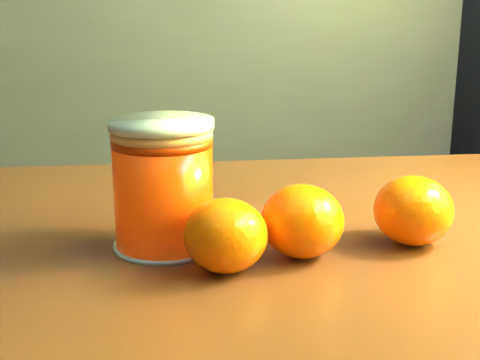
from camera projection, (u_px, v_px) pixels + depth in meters
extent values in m
cube|color=brown|center=(279.00, 268.00, 0.57)|extent=(0.91, 0.64, 0.04)
cylinder|color=#F83904|center=(164.00, 193.00, 0.56)|extent=(0.08, 0.08, 0.10)
cylinder|color=#F09F62|center=(162.00, 133.00, 0.55)|extent=(0.08, 0.08, 0.01)
cylinder|color=silver|center=(161.00, 125.00, 0.55)|extent=(0.09, 0.09, 0.01)
ellipsoid|color=#FF6405|center=(302.00, 221.00, 0.54)|extent=(0.09, 0.09, 0.06)
ellipsoid|color=#FF6405|center=(413.00, 210.00, 0.57)|extent=(0.09, 0.09, 0.06)
ellipsoid|color=#FF6405|center=(226.00, 235.00, 0.52)|extent=(0.07, 0.07, 0.06)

